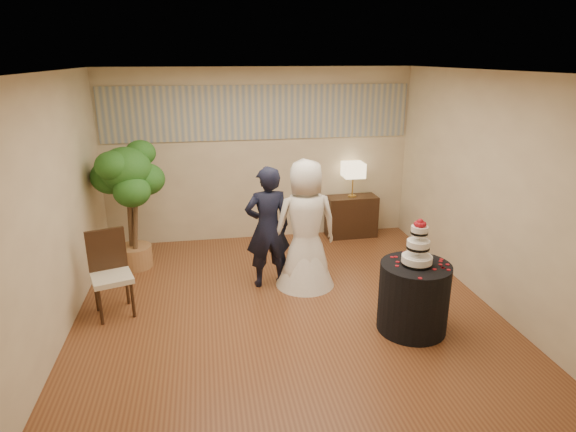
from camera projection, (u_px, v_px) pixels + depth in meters
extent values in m
cube|color=brown|center=(286.00, 307.00, 5.96)|extent=(5.00, 5.00, 0.00)
cube|color=white|center=(285.00, 71.00, 5.07)|extent=(5.00, 5.00, 0.00)
cube|color=beige|center=(260.00, 156.00, 7.85)|extent=(5.00, 0.06, 2.80)
cube|color=beige|center=(349.00, 303.00, 3.18)|extent=(5.00, 0.06, 2.80)
cube|color=beige|center=(54.00, 210.00, 5.10)|extent=(0.06, 5.00, 2.80)
cube|color=beige|center=(485.00, 189.00, 5.93)|extent=(0.06, 5.00, 2.80)
cube|color=#9A9D91|center=(259.00, 113.00, 7.61)|extent=(4.90, 0.02, 0.85)
imported|color=black|center=(268.00, 227.00, 6.29)|extent=(0.63, 0.45, 1.64)
imported|color=white|center=(306.00, 224.00, 6.28)|extent=(0.90, 0.85, 1.72)
cylinder|color=black|center=(413.00, 297.00, 5.36)|extent=(0.97, 0.97, 0.79)
cube|color=black|center=(351.00, 216.00, 8.21)|extent=(0.85, 0.40, 0.70)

